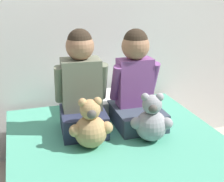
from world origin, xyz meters
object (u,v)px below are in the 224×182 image
Objects in this scene: child_on_right at (136,85)px; child_on_left at (82,88)px; teddy_bear_held_by_right_child at (151,121)px; pillow_at_headboard at (97,103)px; teddy_bear_held_by_left_child at (91,127)px.

child_on_left is at bearing -178.81° from child_on_right.
pillow_at_headboard is (-0.19, 0.56, -0.07)m from teddy_bear_held_by_right_child.
teddy_bear_held_by_left_child is 0.56m from pillow_at_headboard.
teddy_bear_held_by_right_child is at bearing -89.54° from child_on_right.
pillow_at_headboard is (0.18, 0.29, -0.24)m from child_on_left.
teddy_bear_held_by_right_child is at bearing 0.02° from teddy_bear_held_by_left_child.
teddy_bear_held_by_left_child is (-0.00, -0.24, -0.16)m from child_on_left.
child_on_left is at bearing -121.39° from pillow_at_headboard.
child_on_left reaches higher than teddy_bear_held_by_left_child.
child_on_left is at bearing 162.40° from teddy_bear_held_by_right_child.
pillow_at_headboard is (0.18, 0.52, -0.07)m from teddy_bear_held_by_left_child.
pillow_at_headboard is at bearing 76.09° from teddy_bear_held_by_left_child.
child_on_right is 0.41m from pillow_at_headboard.
child_on_right reaches higher than pillow_at_headboard.
child_on_right is 0.46m from teddy_bear_held_by_left_child.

